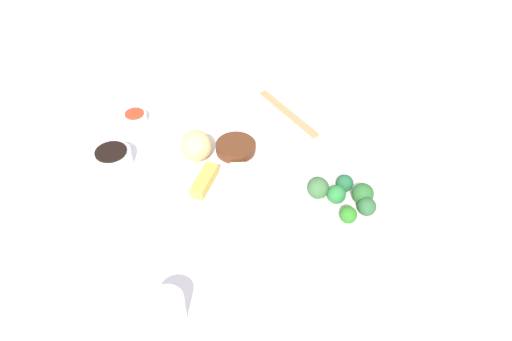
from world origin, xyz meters
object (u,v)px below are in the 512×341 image
object	(u,v)px
soy_sauce_bowl	(112,158)
sauce_ramekin_sweet_and_sour	(135,118)
chopsticks_pair	(288,113)
main_plate	(221,170)
broccoli_plate	(341,203)
teacup	(167,309)

from	to	relation	value
soy_sauce_bowl	sauce_ramekin_sweet_and_sour	distance (m)	0.17
chopsticks_pair	sauce_ramekin_sweet_and_sour	bearing A→B (deg)	98.56
soy_sauce_bowl	chopsticks_pair	xyz separation A→B (m)	(0.22, -0.41, -0.01)
main_plate	sauce_ramekin_sweet_and_sour	xyz separation A→B (m)	(0.17, 0.25, 0.00)
main_plate	chopsticks_pair	distance (m)	0.28
main_plate	chopsticks_pair	bearing A→B (deg)	-32.80
sauce_ramekin_sweet_and_sour	soy_sauce_bowl	bearing A→B (deg)	175.56
main_plate	broccoli_plate	distance (m)	0.29
sauce_ramekin_sweet_and_sour	teacup	xyz separation A→B (m)	(-0.56, -0.20, 0.02)
soy_sauce_bowl	sauce_ramekin_sweet_and_sour	world-z (taller)	soy_sauce_bowl
teacup	sauce_ramekin_sweet_and_sour	bearing A→B (deg)	19.66
chopsticks_pair	broccoli_plate	bearing A→B (deg)	-158.75
sauce_ramekin_sweet_and_sour	chopsticks_pair	distance (m)	0.40
main_plate	teacup	bearing A→B (deg)	172.95
main_plate	teacup	distance (m)	0.39
main_plate	sauce_ramekin_sweet_and_sour	distance (m)	0.30
broccoli_plate	sauce_ramekin_sweet_and_sour	size ratio (longest dim) A/B	3.94
broccoli_plate	chopsticks_pair	world-z (taller)	broccoli_plate
main_plate	teacup	size ratio (longest dim) A/B	3.87
broccoli_plate	sauce_ramekin_sweet_and_sour	distance (m)	0.58
broccoli_plate	sauce_ramekin_sweet_and_sour	world-z (taller)	sauce_ramekin_sweet_and_sour
soy_sauce_bowl	sauce_ramekin_sweet_and_sour	xyz separation A→B (m)	(0.16, -0.01, -0.01)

